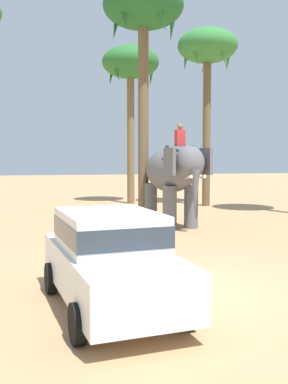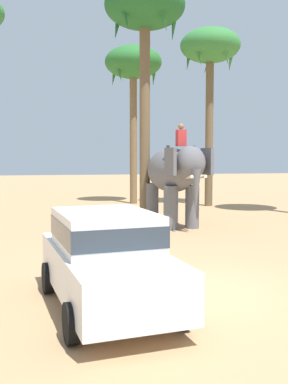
# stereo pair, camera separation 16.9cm
# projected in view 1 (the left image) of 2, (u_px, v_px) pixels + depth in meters

# --- Properties ---
(ground_plane) EXTENTS (120.00, 120.00, 0.00)m
(ground_plane) POSITION_uv_depth(u_px,v_px,m) (185.00, 292.00, 8.81)
(ground_plane) COLOR tan
(car_sedan_foreground) EXTENTS (2.27, 4.29, 1.70)m
(car_sedan_foreground) POSITION_uv_depth(u_px,v_px,m) (110.00, 256.00, 7.80)
(car_sedan_foreground) COLOR white
(car_sedan_foreground) RESTS_ON ground
(elephant_with_mahout) EXTENTS (2.07, 3.98, 3.88)m
(elephant_with_mahout) POSITION_uv_depth(u_px,v_px,m) (173.00, 174.00, 17.12)
(elephant_with_mahout) COLOR slate
(elephant_with_mahout) RESTS_ON ground
(palm_tree_near_hut) EXTENTS (3.20, 3.20, 9.48)m
(palm_tree_near_hut) POSITION_uv_depth(u_px,v_px,m) (207.00, 52.00, 23.90)
(palm_tree_near_hut) COLOR brown
(palm_tree_near_hut) RESTS_ON ground
(palm_tree_left_of_road) EXTENTS (3.20, 3.20, 9.53)m
(palm_tree_left_of_road) POSITION_uv_depth(u_px,v_px,m) (143.00, 14.00, 17.71)
(palm_tree_left_of_road) COLOR brown
(palm_tree_left_of_road) RESTS_ON ground
(palm_tree_far_back) EXTENTS (3.20, 3.20, 8.87)m
(palm_tree_far_back) POSITION_uv_depth(u_px,v_px,m) (131.00, 67.00, 25.16)
(palm_tree_far_back) COLOR brown
(palm_tree_far_back) RESTS_ON ground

